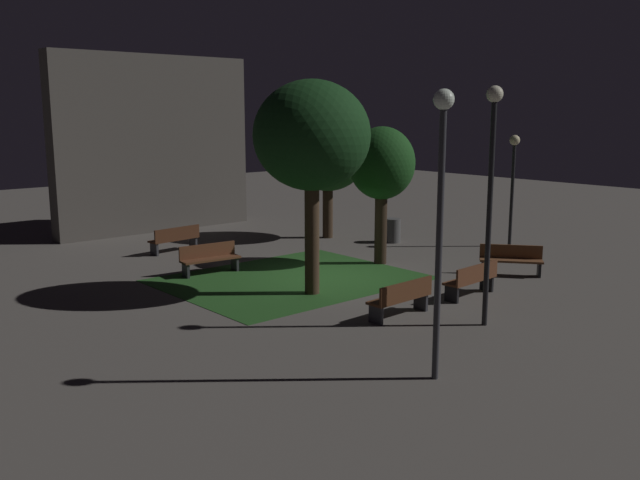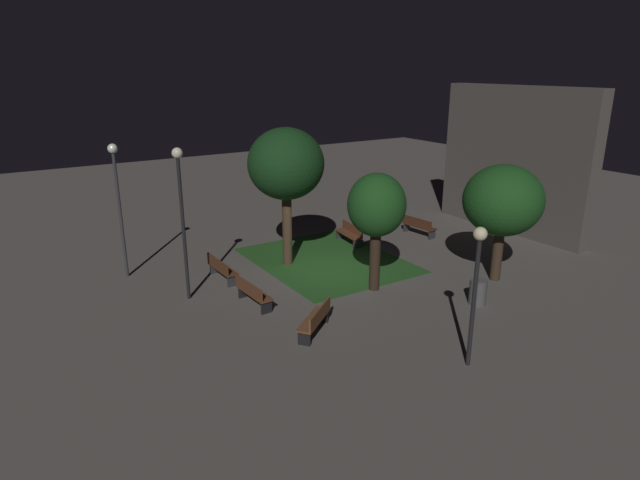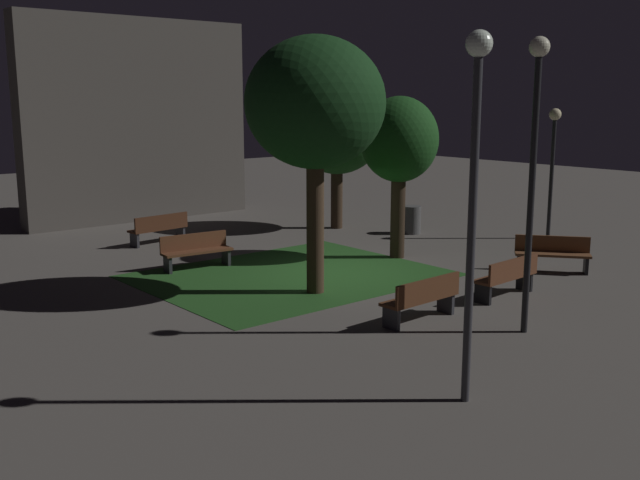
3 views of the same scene
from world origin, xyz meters
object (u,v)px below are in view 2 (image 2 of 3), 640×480
(bench_by_lamp, at_px, (316,319))
(bench_front_left, at_px, (350,233))
(tree_tall_center, at_px, (377,207))
(lamp_post_plaza_west, at_px, (117,190))
(bench_corner, at_px, (252,292))
(tree_near_wall, at_px, (286,165))
(lamp_post_plaza_east, at_px, (477,272))
(tree_back_left, at_px, (503,201))
(trash_bin, at_px, (478,292))
(bench_back_row, at_px, (221,268))
(bench_lawn_edge, at_px, (418,226))
(lamp_post_near_wall, at_px, (181,201))

(bench_by_lamp, bearing_deg, bench_front_left, 137.80)
(tree_tall_center, xyz_separation_m, lamp_post_plaza_west, (-6.16, -7.31, 0.32))
(bench_corner, bearing_deg, bench_front_left, 119.03)
(bench_corner, height_order, bench_by_lamp, same)
(tree_tall_center, height_order, tree_near_wall, tree_near_wall)
(lamp_post_plaza_east, bearing_deg, bench_corner, -153.62)
(tree_near_wall, relative_size, lamp_post_plaza_west, 1.08)
(tree_back_left, xyz_separation_m, trash_bin, (1.17, -2.28, -2.64))
(lamp_post_plaza_east, bearing_deg, bench_back_row, -160.60)
(bench_by_lamp, bearing_deg, bench_corner, -165.39)
(lamp_post_plaza_east, bearing_deg, bench_lawn_edge, 144.23)
(bench_lawn_edge, bearing_deg, tree_near_wall, -89.84)
(tree_tall_center, height_order, tree_back_left, tree_back_left)
(bench_front_left, xyz_separation_m, lamp_post_plaza_west, (-1.32, -9.67, 2.95))
(tree_tall_center, bearing_deg, trash_bin, 36.92)
(bench_back_row, height_order, lamp_post_plaza_east, lamp_post_plaza_east)
(tree_back_left, xyz_separation_m, lamp_post_plaza_west, (-7.91, -11.78, 0.35))
(tree_tall_center, distance_m, tree_near_wall, 4.36)
(bench_front_left, height_order, trash_bin, same)
(bench_corner, relative_size, bench_lawn_edge, 0.99)
(bench_by_lamp, xyz_separation_m, lamp_post_near_wall, (-4.61, -2.39, 3.04))
(bench_back_row, xyz_separation_m, trash_bin, (6.74, 6.57, -0.04))
(bench_back_row, distance_m, lamp_post_plaza_west, 4.78)
(bench_back_row, distance_m, lamp_post_near_wall, 3.59)
(bench_back_row, height_order, bench_lawn_edge, same)
(bench_corner, relative_size, lamp_post_plaza_east, 0.46)
(bench_lawn_edge, distance_m, lamp_post_near_wall, 12.28)
(bench_back_row, height_order, bench_front_left, same)
(bench_lawn_edge, relative_size, bench_front_left, 1.00)
(lamp_post_plaza_east, relative_size, lamp_post_near_wall, 0.74)
(lamp_post_plaza_west, distance_m, lamp_post_near_wall, 3.56)
(bench_lawn_edge, distance_m, lamp_post_plaza_east, 12.02)
(bench_by_lamp, bearing_deg, lamp_post_plaza_west, -155.06)
(tree_tall_center, bearing_deg, lamp_post_plaza_west, -130.13)
(bench_by_lamp, distance_m, tree_tall_center, 4.81)
(bench_back_row, relative_size, bench_corner, 0.99)
(bench_back_row, bearing_deg, bench_by_lamp, 7.62)
(tree_tall_center, xyz_separation_m, tree_back_left, (1.76, 4.48, -0.02))
(tree_tall_center, bearing_deg, bench_by_lamp, -64.03)
(tree_tall_center, bearing_deg, bench_front_left, 153.97)
(bench_by_lamp, height_order, tree_near_wall, tree_near_wall)
(lamp_post_plaza_east, bearing_deg, tree_near_wall, -178.25)
(bench_lawn_edge, height_order, lamp_post_plaza_west, lamp_post_plaza_west)
(tree_tall_center, xyz_separation_m, lamp_post_plaza_east, (5.54, -1.07, -0.37))
(bench_by_lamp, bearing_deg, bench_back_row, -172.38)
(bench_lawn_edge, bearing_deg, tree_back_left, -13.12)
(tree_tall_center, bearing_deg, bench_back_row, -131.14)
(bench_corner, distance_m, trash_bin, 7.70)
(trash_bin, bearing_deg, bench_back_row, -135.75)
(lamp_post_plaza_east, bearing_deg, tree_back_left, 124.32)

